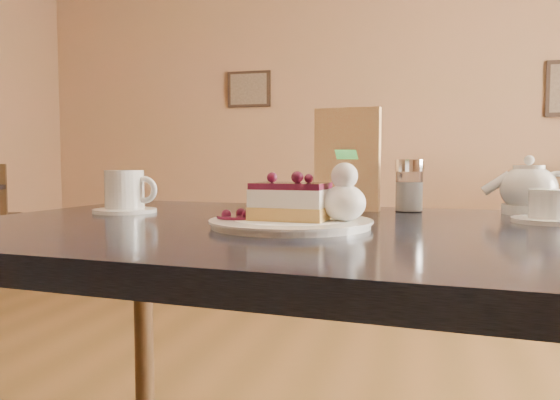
% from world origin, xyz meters
% --- Properties ---
extents(main_table, '(1.30, 0.92, 0.77)m').
position_xyz_m(main_table, '(0.21, -0.03, 0.69)').
color(main_table, black).
rests_on(main_table, ground).
extents(dessert_plate, '(0.26, 0.26, 0.01)m').
position_xyz_m(dessert_plate, '(0.21, -0.08, 0.78)').
color(dessert_plate, white).
rests_on(dessert_plate, main_table).
extents(cheesecake_slice, '(0.13, 0.10, 0.06)m').
position_xyz_m(cheesecake_slice, '(0.21, -0.08, 0.82)').
color(cheesecake_slice, '#E5C162').
rests_on(cheesecake_slice, dessert_plate).
extents(whipped_cream, '(0.07, 0.07, 0.06)m').
position_xyz_m(whipped_cream, '(0.30, -0.08, 0.82)').
color(whipped_cream, white).
rests_on(whipped_cream, dessert_plate).
extents(berry_sauce, '(0.08, 0.08, 0.01)m').
position_xyz_m(berry_sauce, '(0.12, -0.08, 0.79)').
color(berry_sauce, '#471332').
rests_on(berry_sauce, dessert_plate).
extents(coffee_set, '(0.14, 0.13, 0.09)m').
position_xyz_m(coffee_set, '(-0.20, 0.09, 0.81)').
color(coffee_set, white).
rests_on(coffee_set, main_table).
extents(tea_set, '(0.18, 0.28, 0.11)m').
position_xyz_m(tea_set, '(0.63, 0.23, 0.82)').
color(tea_set, white).
rests_on(tea_set, main_table).
extents(menu_card, '(0.15, 0.04, 0.23)m').
position_xyz_m(menu_card, '(0.25, 0.26, 0.89)').
color(menu_card, beige).
rests_on(menu_card, main_table).
extents(sugar_shaker, '(0.06, 0.06, 0.11)m').
position_xyz_m(sugar_shaker, '(0.39, 0.25, 0.83)').
color(sugar_shaker, white).
rests_on(sugar_shaker, main_table).
extents(napkin_stack, '(0.13, 0.13, 0.05)m').
position_xyz_m(napkin_stack, '(0.15, 0.29, 0.80)').
color(napkin_stack, white).
rests_on(napkin_stack, main_table).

